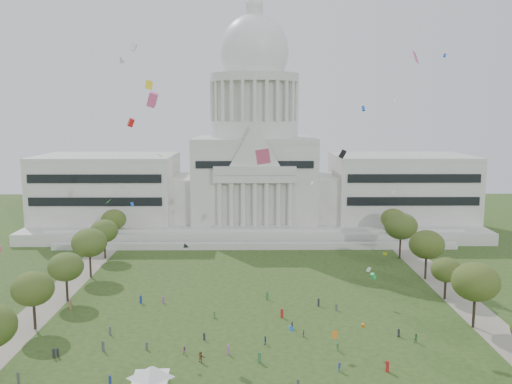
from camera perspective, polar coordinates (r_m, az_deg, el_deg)
ground at (r=97.84m, az=0.24°, el=-18.06°), size 400.00×400.00×0.00m
capitol at (r=202.29m, az=-0.17°, el=2.37°), size 160.00×64.50×91.30m
path_left at (r=133.86m, az=-21.38°, el=-11.19°), size 8.00×160.00×0.04m
path_right at (r=134.68m, az=21.35°, el=-11.07°), size 8.00×160.00×0.04m
row_tree_l_2 at (r=118.99m, az=-22.43°, el=-9.40°), size 8.42×8.42×11.97m
row_tree_r_2 at (r=119.30m, az=22.12°, el=-8.76°), size 9.55×9.55×13.58m
row_tree_l_3 at (r=133.63m, az=-19.39°, el=-7.44°), size 8.12×8.12×11.55m
row_tree_r_3 at (r=135.30m, az=19.38°, el=-7.74°), size 7.01×7.01×9.98m
row_tree_l_4 at (r=150.37m, az=-17.14°, el=-5.12°), size 9.29×9.29×13.21m
row_tree_r_4 at (r=149.07m, az=17.53°, el=-5.30°), size 9.19×9.19×13.06m
row_tree_l_5 at (r=168.31m, az=-15.70°, el=-3.97°), size 8.33×8.33×11.85m
row_tree_r_5 at (r=167.38m, az=15.01°, el=-3.49°), size 9.82×9.82×13.96m
row_tree_l_6 at (r=185.92m, az=-14.74°, el=-2.82°), size 8.19×8.19×11.64m
row_tree_r_6 at (r=185.26m, az=14.26°, el=-2.77°), size 8.42×8.42×11.97m
event_tent at (r=90.77m, az=-11.05°, el=-18.09°), size 8.17×8.17×4.31m
person_0 at (r=113.00m, az=14.79°, el=-14.14°), size 0.76×0.92×1.61m
person_2 at (r=111.13m, az=16.52°, el=-14.55°), size 0.97×0.70×1.82m
person_3 at (r=104.75m, az=8.56°, el=-15.79°), size 0.79×1.17×1.65m
person_4 at (r=106.24m, az=0.98°, el=-15.34°), size 0.68×1.03×1.64m
person_5 at (r=99.95m, az=-5.83°, el=-16.87°), size 1.88×1.75×2.00m
person_8 at (r=103.25m, az=-7.58°, el=-16.19°), size 0.76×0.50×1.50m
person_9 at (r=97.50m, az=8.78°, el=-17.75°), size 0.93×1.12×1.55m
person_10 at (r=109.73m, az=5.03°, el=-14.61°), size 0.54×0.91×1.51m
distant_crowd at (r=111.52m, az=-7.03°, el=-14.18°), size 64.44×41.80×1.95m
kite_swarm at (r=98.67m, az=0.30°, el=1.96°), size 92.02×101.34×52.88m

